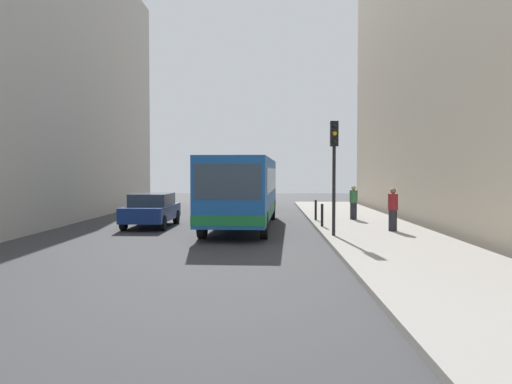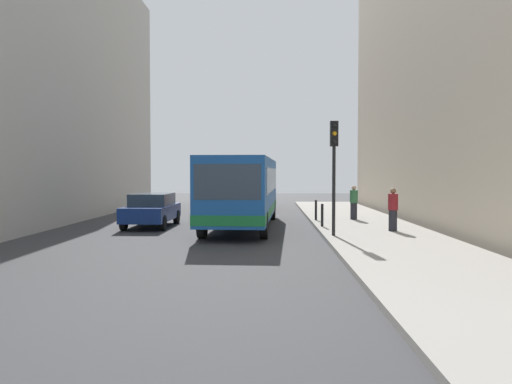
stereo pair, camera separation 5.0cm
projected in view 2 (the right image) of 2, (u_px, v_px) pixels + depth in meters
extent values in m
plane|color=#38383A|center=(238.00, 234.00, 20.46)|extent=(80.00, 80.00, 0.00)
cube|color=#9E9991|center=(376.00, 233.00, 20.31)|extent=(4.40, 40.00, 0.15)
cube|color=#B2A38C|center=(494.00, 30.00, 23.82)|extent=(7.00, 32.00, 17.80)
cube|color=#19519E|center=(243.00, 188.00, 22.83)|extent=(3.00, 11.10, 2.50)
cube|color=#197238|center=(243.00, 209.00, 22.87)|extent=(3.02, 11.12, 0.36)
cube|color=#2D3D4C|center=(227.00, 182.00, 17.36)|extent=(2.26, 0.16, 1.20)
cube|color=#2D3D4C|center=(244.00, 179.00, 23.32)|extent=(2.94, 9.50, 1.00)
cylinder|color=black|center=(264.00, 225.00, 18.91)|extent=(0.33, 1.01, 1.00)
cylinder|color=black|center=(202.00, 225.00, 19.07)|extent=(0.33, 1.01, 1.00)
cylinder|color=black|center=(273.00, 210.00, 26.69)|extent=(0.33, 1.01, 1.00)
cylinder|color=black|center=(229.00, 210.00, 26.85)|extent=(0.33, 1.01, 1.00)
cube|color=navy|center=(152.00, 212.00, 23.16)|extent=(1.85, 4.42, 0.64)
cube|color=#2D3D4C|center=(152.00, 199.00, 23.29)|extent=(1.63, 2.48, 0.52)
cylinder|color=black|center=(163.00, 223.00, 21.64)|extent=(0.23, 0.64, 0.64)
cylinder|color=black|center=(124.00, 223.00, 21.70)|extent=(0.23, 0.64, 0.64)
cylinder|color=black|center=(176.00, 217.00, 24.64)|extent=(0.23, 0.64, 0.64)
cylinder|color=black|center=(142.00, 217.00, 24.70)|extent=(0.23, 0.64, 0.64)
cube|color=maroon|center=(257.00, 200.00, 33.35)|extent=(2.06, 4.50, 0.64)
cube|color=#2D3D4C|center=(257.00, 191.00, 33.48)|extent=(1.74, 2.56, 0.52)
cylinder|color=black|center=(269.00, 207.00, 31.80)|extent=(0.26, 0.65, 0.64)
cylinder|color=black|center=(242.00, 207.00, 31.94)|extent=(0.26, 0.65, 0.64)
cylinder|color=black|center=(271.00, 204.00, 34.79)|extent=(0.26, 0.65, 0.64)
cylinder|color=black|center=(247.00, 204.00, 34.93)|extent=(0.26, 0.65, 0.64)
cylinder|color=black|center=(334.00, 191.00, 18.72)|extent=(0.12, 0.12, 3.20)
cube|color=black|center=(334.00, 134.00, 18.65)|extent=(0.28, 0.24, 0.90)
sphere|color=black|center=(335.00, 126.00, 18.51)|extent=(0.16, 0.16, 0.16)
sphere|color=orange|center=(335.00, 133.00, 18.52)|extent=(0.16, 0.16, 0.16)
sphere|color=black|center=(335.00, 141.00, 18.53)|extent=(0.16, 0.16, 0.16)
cylinder|color=black|center=(322.00, 215.00, 21.86)|extent=(0.11, 0.11, 0.95)
cylinder|color=black|center=(316.00, 210.00, 24.83)|extent=(0.11, 0.11, 0.95)
cylinder|color=#26262D|center=(393.00, 221.00, 20.18)|extent=(0.32, 0.32, 0.81)
cylinder|color=maroon|center=(393.00, 202.00, 20.15)|extent=(0.38, 0.38, 0.63)
sphere|color=#8C6647|center=(393.00, 191.00, 20.14)|extent=(0.22, 0.22, 0.22)
cylinder|color=#26262D|center=(354.00, 211.00, 25.15)|extent=(0.32, 0.32, 0.80)
cylinder|color=#336B3F|center=(354.00, 197.00, 25.13)|extent=(0.38, 0.38, 0.61)
sphere|color=tan|center=(354.00, 188.00, 25.11)|extent=(0.22, 0.22, 0.22)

